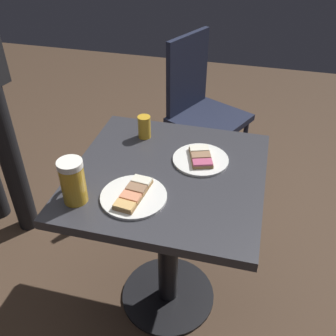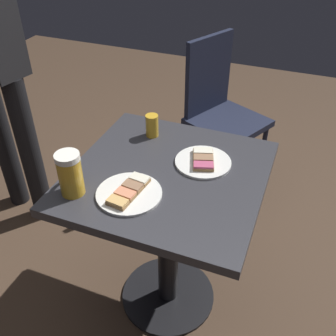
{
  "view_description": "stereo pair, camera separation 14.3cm",
  "coord_description": "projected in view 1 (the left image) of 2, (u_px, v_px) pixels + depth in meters",
  "views": [
    {
      "loc": [
        -0.28,
        1.11,
        1.62
      ],
      "look_at": [
        0.0,
        0.0,
        0.77
      ],
      "focal_mm": 41.69,
      "sensor_mm": 36.0,
      "label": 1
    },
    {
      "loc": [
        -0.42,
        1.07,
        1.62
      ],
      "look_at": [
        0.0,
        0.0,
        0.77
      ],
      "focal_mm": 41.69,
      "sensor_mm": 36.0,
      "label": 2
    }
  ],
  "objects": [
    {
      "name": "cafe_table",
      "position": [
        168.0,
        208.0,
        1.54
      ],
      "size": [
        0.7,
        0.7,
        0.75
      ],
      "color": "black",
      "rests_on": "ground_plane"
    },
    {
      "name": "beer_mug",
      "position": [
        73.0,
        180.0,
        1.27
      ],
      "size": [
        0.08,
        0.14,
        0.16
      ],
      "color": "gold",
      "rests_on": "cafe_table"
    },
    {
      "name": "plate_near",
      "position": [
        134.0,
        196.0,
        1.32
      ],
      "size": [
        0.23,
        0.23,
        0.03
      ],
      "color": "white",
      "rests_on": "cafe_table"
    },
    {
      "name": "beer_glass_small",
      "position": [
        144.0,
        127.0,
        1.61
      ],
      "size": [
        0.05,
        0.05,
        0.1
      ],
      "primitive_type": "cylinder",
      "color": "gold",
      "rests_on": "cafe_table"
    },
    {
      "name": "cafe_chair",
      "position": [
        200.0,
        106.0,
        2.26
      ],
      "size": [
        0.51,
        0.51,
        0.95
      ],
      "rotation": [
        0.0,
        0.0,
        1.12
      ],
      "color": "#1E2338",
      "rests_on": "ground_plane"
    },
    {
      "name": "ground_plane",
      "position": [
        168.0,
        295.0,
        1.89
      ],
      "size": [
        6.0,
        6.0,
        0.0
      ],
      "primitive_type": "plane",
      "color": "#4C3828"
    },
    {
      "name": "plate_far",
      "position": [
        201.0,
        159.0,
        1.49
      ],
      "size": [
        0.21,
        0.21,
        0.03
      ],
      "color": "white",
      "rests_on": "cafe_table"
    }
  ]
}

